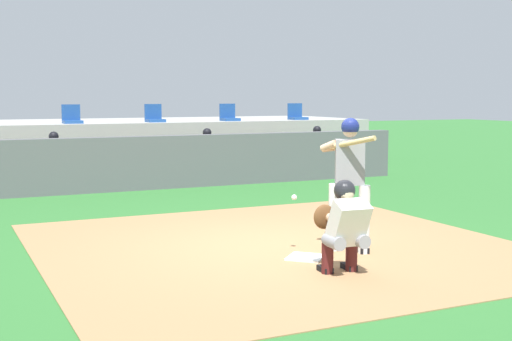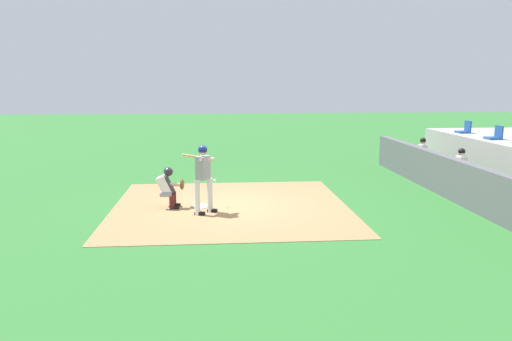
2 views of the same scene
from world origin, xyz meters
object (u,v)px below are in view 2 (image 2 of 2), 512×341
(batter_at_plate, at_px, (203,175))
(stadium_seat_0, at_px, (465,130))
(stadium_seat_1, at_px, (495,135))
(catcher_crouched, at_px, (169,186))
(dugout_player_0, at_px, (419,154))
(dugout_player_1, at_px, (457,167))
(home_plate, at_px, (202,206))

(batter_at_plate, bearing_deg, stadium_seat_0, 121.17)
(batter_at_plate, xyz_separation_m, stadium_seat_1, (-3.94, 10.10, 0.50))
(catcher_crouched, xyz_separation_m, dugout_player_0, (-4.86, 9.01, 0.07))
(catcher_crouched, bearing_deg, stadium_seat_1, 106.43)
(batter_at_plate, relative_size, dugout_player_1, 1.39)
(batter_at_plate, relative_size, stadium_seat_1, 3.76)
(home_plate, height_order, batter_at_plate, batter_at_plate)
(stadium_seat_0, bearing_deg, catcher_crouched, -63.85)
(home_plate, relative_size, catcher_crouched, 0.27)
(dugout_player_1, bearing_deg, home_plate, -77.29)
(catcher_crouched, distance_m, stadium_seat_0, 12.34)
(dugout_player_0, xyz_separation_m, stadium_seat_0, (-0.57, 2.03, 0.86))
(batter_at_plate, xyz_separation_m, dugout_player_1, (-2.53, 8.06, -0.36))
(dugout_player_0, height_order, stadium_seat_1, stadium_seat_1)
(batter_at_plate, bearing_deg, stadium_seat_1, 111.33)
(dugout_player_0, distance_m, stadium_seat_0, 2.28)
(dugout_player_1, bearing_deg, dugout_player_0, 180.00)
(batter_at_plate, height_order, stadium_seat_0, stadium_seat_0)
(dugout_player_1, height_order, stadium_seat_1, stadium_seat_1)
(home_plate, bearing_deg, stadium_seat_1, 107.71)
(stadium_seat_1, bearing_deg, batter_at_plate, -68.67)
(stadium_seat_1, bearing_deg, dugout_player_0, -128.17)
(batter_at_plate, bearing_deg, dugout_player_1, 107.42)
(catcher_crouched, distance_m, stadium_seat_1, 11.55)
(home_plate, height_order, stadium_seat_0, stadium_seat_0)
(home_plate, relative_size, batter_at_plate, 0.24)
(batter_at_plate, distance_m, dugout_player_0, 9.79)
(dugout_player_1, bearing_deg, stadium_seat_1, 124.77)
(catcher_crouched, relative_size, stadium_seat_1, 3.36)
(stadium_seat_0, relative_size, stadium_seat_1, 1.00)
(batter_at_plate, bearing_deg, catcher_crouched, -125.82)
(home_plate, xyz_separation_m, dugout_player_0, (-4.85, 8.14, 0.65))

